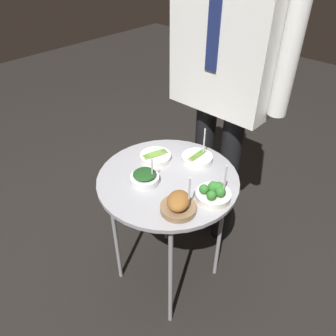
# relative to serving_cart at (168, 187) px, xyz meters

# --- Properties ---
(ground_plane) EXTENTS (8.00, 8.00, 0.00)m
(ground_plane) POSITION_rel_serving_cart_xyz_m (0.00, 0.00, -0.63)
(ground_plane) COLOR black
(serving_cart) EXTENTS (0.61, 0.61, 0.68)m
(serving_cart) POSITION_rel_serving_cart_xyz_m (0.00, 0.00, 0.00)
(serving_cart) COLOR #939399
(serving_cart) RESTS_ON ground_plane
(bowl_spinach_center) EXTENTS (0.12, 0.12, 0.13)m
(bowl_spinach_center) POSITION_rel_serving_cart_xyz_m (-0.05, -0.09, 0.08)
(bowl_spinach_center) COLOR silver
(bowl_spinach_center) RESTS_ON serving_cart
(bowl_asparagus_mid_left) EXTENTS (0.14, 0.14, 0.16)m
(bowl_asparagus_mid_left) POSITION_rel_serving_cart_xyz_m (0.02, 0.18, 0.07)
(bowl_asparagus_mid_left) COLOR white
(bowl_asparagus_mid_left) RESTS_ON serving_cart
(bowl_broccoli_front_left) EXTENTS (0.14, 0.14, 0.18)m
(bowl_broccoli_front_left) POSITION_rel_serving_cart_xyz_m (0.22, 0.02, 0.09)
(bowl_broccoli_front_left) COLOR silver
(bowl_broccoli_front_left) RESTS_ON serving_cart
(bowl_asparagus_far_rim) EXTENTS (0.14, 0.14, 0.03)m
(bowl_asparagus_far_rim) POSITION_rel_serving_cart_xyz_m (-0.13, 0.06, 0.07)
(bowl_asparagus_far_rim) COLOR silver
(bowl_asparagus_far_rim) RESTS_ON serving_cart
(bowl_roast_back_right) EXTENTS (0.14, 0.14, 0.16)m
(bowl_roast_back_right) POSITION_rel_serving_cart_xyz_m (0.17, -0.12, 0.09)
(bowl_roast_back_right) COLOR brown
(bowl_roast_back_right) RESTS_ON serving_cart
(waiter_figure) EXTENTS (0.63, 0.24, 1.71)m
(waiter_figure) POSITION_rel_serving_cart_xyz_m (-0.05, 0.44, 0.46)
(waiter_figure) COLOR black
(waiter_figure) RESTS_ON ground_plane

